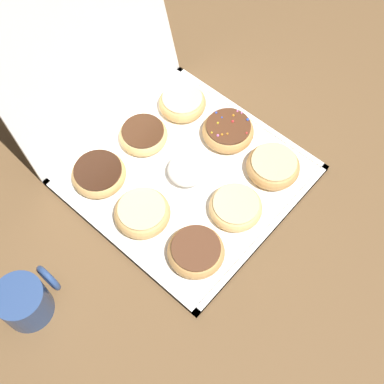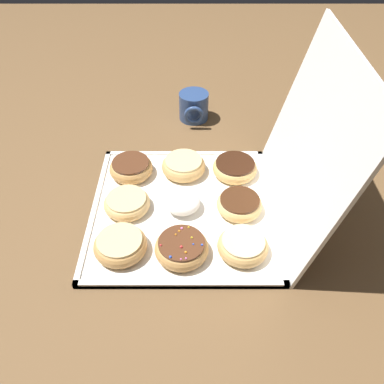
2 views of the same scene
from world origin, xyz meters
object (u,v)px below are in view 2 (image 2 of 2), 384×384
object	(u,v)px
glazed_ring_donut_2	(120,245)
donut_box	(183,210)
sprinkle_donut_5	(181,248)
chocolate_frosted_donut_6	(235,168)
chocolate_frosted_donut_0	(131,168)
glazed_ring_donut_1	(127,203)
chocolate_frosted_donut_7	(239,204)
glazed_ring_donut_8	(243,246)
coffee_mug	(194,106)
powdered_filled_donut_4	(184,203)
glazed_ring_donut_3	(183,166)

from	to	relation	value
glazed_ring_donut_2	donut_box	bearing A→B (deg)	134.55
sprinkle_donut_5	chocolate_frosted_donut_6	distance (m)	0.30
chocolate_frosted_donut_0	glazed_ring_donut_1	size ratio (longest dim) A/B	1.02
glazed_ring_donut_2	chocolate_frosted_donut_7	distance (m)	0.29
glazed_ring_donut_8	glazed_ring_donut_1	bearing A→B (deg)	-116.32
coffee_mug	glazed_ring_donut_8	bearing A→B (deg)	10.78
glazed_ring_donut_2	powdered_filled_donut_4	bearing A→B (deg)	132.99
chocolate_frosted_donut_0	glazed_ring_donut_3	xyz separation A→B (m)	(-0.01, 0.14, 0.00)
chocolate_frosted_donut_0	glazed_ring_donut_8	bearing A→B (deg)	46.07
powdered_filled_donut_4	chocolate_frosted_donut_7	bearing A→B (deg)	89.30
chocolate_frosted_donut_0	glazed_ring_donut_1	bearing A→B (deg)	1.97
chocolate_frosted_donut_0	glazed_ring_donut_1	world-z (taller)	chocolate_frosted_donut_0
glazed_ring_donut_3	chocolate_frosted_donut_7	world-z (taller)	glazed_ring_donut_3
donut_box	powdered_filled_donut_4	bearing A→B (deg)	47.07
glazed_ring_donut_2	glazed_ring_donut_8	size ratio (longest dim) A/B	1.05
glazed_ring_donut_2	glazed_ring_donut_1	bearing A→B (deg)	-179.24
sprinkle_donut_5	glazed_ring_donut_1	bearing A→B (deg)	-136.16
chocolate_frosted_donut_0	chocolate_frosted_donut_6	bearing A→B (deg)	90.54
glazed_ring_donut_1	glazed_ring_donut_2	world-z (taller)	glazed_ring_donut_2
coffee_mug	sprinkle_donut_5	bearing A→B (deg)	-3.03
chocolate_frosted_donut_0	coffee_mug	distance (m)	0.33
glazed_ring_donut_3	sprinkle_donut_5	bearing A→B (deg)	0.07
chocolate_frosted_donut_7	glazed_ring_donut_8	world-z (taller)	glazed_ring_donut_8
glazed_ring_donut_8	coffee_mug	distance (m)	0.55
chocolate_frosted_donut_0	chocolate_frosted_donut_7	xyz separation A→B (m)	(0.13, 0.27, -0.00)
glazed_ring_donut_3	chocolate_frosted_donut_6	world-z (taller)	glazed_ring_donut_3
donut_box	glazed_ring_donut_2	world-z (taller)	glazed_ring_donut_2
powdered_filled_donut_4	glazed_ring_donut_2	bearing A→B (deg)	-47.01
sprinkle_donut_5	powdered_filled_donut_4	bearing A→B (deg)	177.92
chocolate_frosted_donut_6	sprinkle_donut_5	bearing A→B (deg)	-26.93
chocolate_frosted_donut_7	coffee_mug	world-z (taller)	coffee_mug
powdered_filled_donut_4	chocolate_frosted_donut_0	bearing A→B (deg)	-132.95
glazed_ring_donut_3	glazed_ring_donut_8	distance (m)	0.30
chocolate_frosted_donut_7	glazed_ring_donut_8	bearing A→B (deg)	-1.73
glazed_ring_donut_2	powdered_filled_donut_4	size ratio (longest dim) A/B	1.38
donut_box	coffee_mug	distance (m)	0.41
glazed_ring_donut_2	glazed_ring_donut_3	world-z (taller)	same
sprinkle_donut_5	chocolate_frosted_donut_7	size ratio (longest dim) A/B	1.07
glazed_ring_donut_8	sprinkle_donut_5	bearing A→B (deg)	-87.09
chocolate_frosted_donut_6	glazed_ring_donut_3	bearing A→B (deg)	-92.51
donut_box	glazed_ring_donut_8	size ratio (longest dim) A/B	3.98
glazed_ring_donut_1	sprinkle_donut_5	world-z (taller)	sprinkle_donut_5
donut_box	sprinkle_donut_5	world-z (taller)	sprinkle_donut_5
powdered_filled_donut_4	coffee_mug	xyz separation A→B (m)	(-0.41, 0.02, 0.01)
donut_box	chocolate_frosted_donut_0	distance (m)	0.19
sprinkle_donut_5	glazed_ring_donut_2	bearing A→B (deg)	-93.54
chocolate_frosted_donut_6	coffee_mug	xyz separation A→B (m)	(-0.28, -0.11, 0.02)
donut_box	powdered_filled_donut_4	size ratio (longest dim) A/B	5.21
glazed_ring_donut_2	chocolate_frosted_donut_0	bearing A→B (deg)	-178.64
glazed_ring_donut_1	glazed_ring_donut_8	size ratio (longest dim) A/B	1.01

